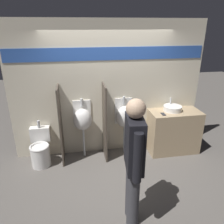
{
  "coord_description": "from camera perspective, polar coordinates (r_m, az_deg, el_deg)",
  "views": [
    {
      "loc": [
        -0.66,
        -3.59,
        2.58
      ],
      "look_at": [
        0.0,
        0.17,
        1.05
      ],
      "focal_mm": 35.0,
      "sensor_mm": 36.0,
      "label": 1
    }
  ],
  "objects": [
    {
      "name": "display_wall",
      "position": [
        4.42,
        -0.96,
        5.81
      ],
      "size": [
        3.87,
        0.07,
        2.7
      ],
      "color": "beige",
      "rests_on": "ground_plane"
    },
    {
      "name": "urinal_near_counter",
      "position": [
        4.38,
        -7.67,
        -1.92
      ],
      "size": [
        0.37,
        0.32,
        1.23
      ],
      "color": "silver",
      "rests_on": "ground_plane"
    },
    {
      "name": "urinal_far",
      "position": [
        4.48,
        3.31,
        -1.18
      ],
      "size": [
        0.37,
        0.32,
        1.23
      ],
      "color": "silver",
      "rests_on": "ground_plane"
    },
    {
      "name": "toilet",
      "position": [
        4.55,
        -18.2,
        -9.41
      ],
      "size": [
        0.38,
        0.54,
        0.85
      ],
      "color": "white",
      "rests_on": "ground_plane"
    },
    {
      "name": "person_in_vest",
      "position": [
        2.85,
        5.7,
        -12.16
      ],
      "size": [
        0.25,
        0.63,
        1.8
      ],
      "rotation": [
        0.0,
        0.0,
        1.45
      ],
      "color": "#3D3D42",
      "rests_on": "ground_plane"
    },
    {
      "name": "divider_near_counter",
      "position": [
        4.33,
        -13.24,
        -3.49
      ],
      "size": [
        0.03,
        0.5,
        1.55
      ],
      "color": "#4C4238",
      "rests_on": "ground_plane"
    },
    {
      "name": "sink_counter",
      "position": [
        4.87,
        15.73,
        -4.88
      ],
      "size": [
        1.05,
        0.54,
        0.92
      ],
      "color": "tan",
      "rests_on": "ground_plane"
    },
    {
      "name": "ground_plane",
      "position": [
        4.47,
        0.38,
        -13.4
      ],
      "size": [
        16.0,
        16.0,
        0.0
      ],
      "primitive_type": "plane",
      "color": "#5B5651"
    },
    {
      "name": "cell_phone",
      "position": [
        4.47,
        13.24,
        -0.55
      ],
      "size": [
        0.07,
        0.14,
        0.01
      ],
      "color": "#232328",
      "rests_on": "sink_counter"
    },
    {
      "name": "sink_basin",
      "position": [
        4.7,
        15.53,
        0.94
      ],
      "size": [
        0.38,
        0.38,
        0.24
      ],
      "color": "white",
      "rests_on": "sink_counter"
    },
    {
      "name": "divider_mid",
      "position": [
        4.35,
        -1.93,
        -2.76
      ],
      "size": [
        0.03,
        0.5,
        1.55
      ],
      "color": "#4C4238",
      "rests_on": "ground_plane"
    }
  ]
}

